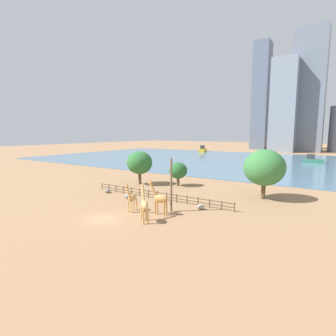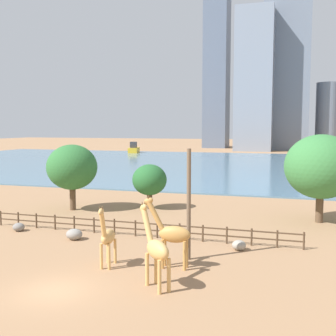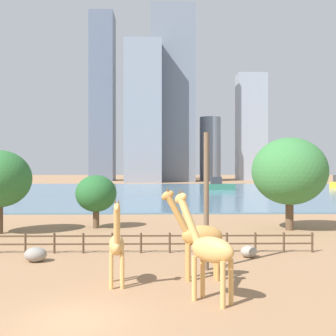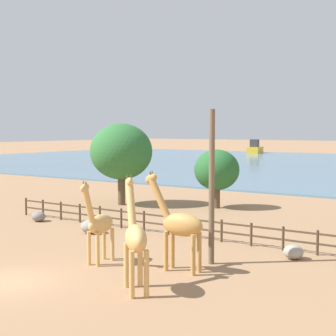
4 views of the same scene
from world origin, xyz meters
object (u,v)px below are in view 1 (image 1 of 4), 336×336
(tree_right_tall, at_px, (178,171))
(boat_ferry, at_px, (313,160))
(boulder_near_fence, at_px, (128,196))
(tree_center_broad, at_px, (140,163))
(boulder_by_pole, at_px, (107,191))
(boulder_small, at_px, (201,207))
(tree_left_large, at_px, (264,168))
(giraffe_companion, at_px, (160,198))
(boat_sailboat, at_px, (203,150))
(giraffe_young, at_px, (132,198))
(giraffe_tall, at_px, (144,204))
(utility_pole, at_px, (171,185))

(tree_right_tall, height_order, boat_ferry, tree_right_tall)
(boulder_near_fence, distance_m, tree_center_broad, 12.86)
(boulder_near_fence, bearing_deg, boulder_by_pole, 169.99)
(boulder_small, relative_size, tree_left_large, 0.12)
(giraffe_companion, distance_m, boulder_small, 6.41)
(tree_right_tall, distance_m, boat_sailboat, 96.00)
(boat_ferry, bearing_deg, boat_sailboat, 151.42)
(giraffe_young, xyz_separation_m, boulder_small, (7.46, 6.05, -1.55))
(giraffe_companion, xyz_separation_m, tree_center_broad, (-15.32, 14.60, 2.39))
(boulder_near_fence, relative_size, boulder_small, 1.30)
(tree_center_broad, distance_m, boat_ferry, 68.83)
(boulder_near_fence, height_order, tree_right_tall, tree_right_tall)
(giraffe_tall, xyz_separation_m, tree_right_tall, (-7.83, 21.00, 0.95))
(tree_center_broad, bearing_deg, boulder_near_fence, -59.79)
(giraffe_companion, xyz_separation_m, tree_left_large, (9.48, 16.08, 3.01))
(boulder_by_pole, relative_size, tree_center_broad, 0.14)
(tree_left_large, distance_m, boat_sailboat, 105.22)
(giraffe_tall, distance_m, tree_left_large, 21.82)
(boulder_small, distance_m, tree_left_large, 13.44)
(tree_center_broad, height_order, boat_sailboat, tree_center_broad)
(giraffe_companion, xyz_separation_m, giraffe_young, (-3.92, -1.03, -0.25))
(boulder_near_fence, relative_size, boat_sailboat, 0.15)
(boat_sailboat, bearing_deg, boulder_by_pole, -177.73)
(giraffe_tall, xyz_separation_m, giraffe_young, (-4.03, 2.37, -0.26))
(giraffe_young, relative_size, boat_sailboat, 0.47)
(tree_left_large, height_order, tree_right_tall, tree_left_large)
(boulder_near_fence, relative_size, boulder_by_pole, 1.30)
(boulder_by_pole, bearing_deg, boulder_near_fence, -10.01)
(boulder_by_pole, distance_m, boulder_small, 18.63)
(boulder_by_pole, bearing_deg, boat_sailboat, 106.35)
(boulder_small, bearing_deg, utility_pole, -133.67)
(tree_center_broad, bearing_deg, boat_ferry, 66.68)
(utility_pole, distance_m, boulder_near_fence, 10.54)
(utility_pole, xyz_separation_m, tree_center_broad, (-15.92, 12.67, 0.85))
(boulder_near_fence, xyz_separation_m, tree_right_tall, (1.47, 13.53, 2.70))
(giraffe_companion, relative_size, giraffe_young, 1.10)
(giraffe_young, bearing_deg, utility_pole, 116.77)
(giraffe_young, height_order, tree_left_large, tree_left_large)
(giraffe_tall, height_order, giraffe_companion, giraffe_tall)
(boat_sailboat, bearing_deg, boulder_small, -168.57)
(boulder_by_pole, xyz_separation_m, boulder_small, (18.63, -0.09, 0.01))
(giraffe_young, height_order, boat_ferry, giraffe_young)
(giraffe_tall, height_order, boulder_by_pole, giraffe_tall)
(tree_center_broad, xyz_separation_m, tree_right_tall, (7.60, 3.01, -1.43))
(giraffe_young, distance_m, boulder_small, 9.73)
(utility_pole, relative_size, boulder_by_pole, 7.41)
(giraffe_tall, bearing_deg, giraffe_companion, -45.17)
(utility_pole, relative_size, tree_left_large, 0.91)
(giraffe_tall, xyz_separation_m, boat_ferry, (11.78, 81.13, -0.94))
(boulder_by_pole, relative_size, tree_left_large, 0.12)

